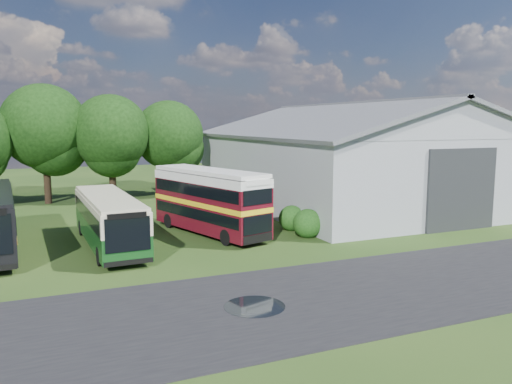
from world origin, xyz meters
name	(u,v)px	position (x,y,z in m)	size (l,w,h in m)	color
ground	(260,278)	(0.00, 0.00, 0.00)	(120.00, 120.00, 0.00)	#1A3510
asphalt_road	(360,290)	(3.00, -3.00, 0.00)	(60.00, 8.00, 0.02)	black
puddle	(255,307)	(-1.50, -3.00, 0.00)	(2.20, 2.20, 0.01)	black
storage_shed	(350,152)	(15.00, 15.98, 4.17)	(18.80, 24.80, 8.15)	gray
tree_mid	(44,127)	(-8.00, 24.80, 6.18)	(6.80, 6.80, 9.60)	black
tree_right_a	(111,133)	(-3.00, 23.80, 5.69)	(6.26, 6.26, 8.83)	black
tree_right_b	(169,135)	(2.00, 24.60, 5.44)	(5.98, 5.98, 8.45)	black
shrub_front	(307,237)	(5.60, 6.00, 0.00)	(1.70, 1.70, 1.70)	#194714
shrub_mid	(292,230)	(5.60, 8.00, 0.00)	(1.60, 1.60, 1.60)	#194714
bus_green_single	(109,220)	(-5.17, 8.07, 1.46)	(2.76, 10.01, 2.73)	black
bus_maroon_double	(209,202)	(0.67, 9.02, 1.90)	(4.76, 9.14, 3.81)	black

